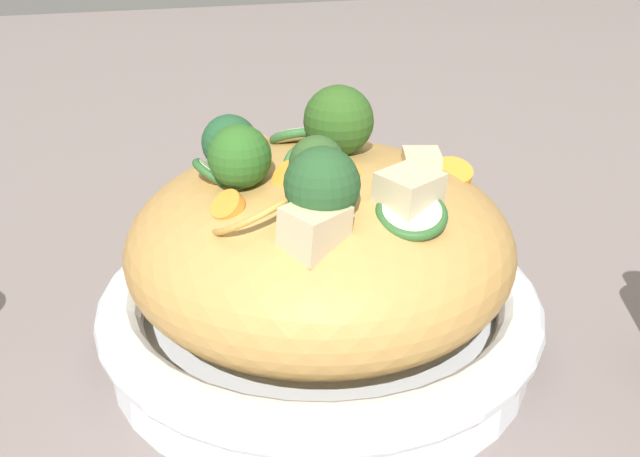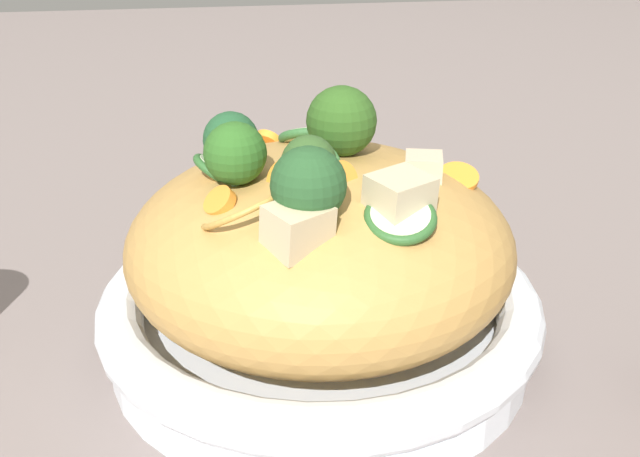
% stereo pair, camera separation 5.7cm
% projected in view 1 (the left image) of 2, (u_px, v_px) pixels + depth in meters
% --- Properties ---
extents(ground_plane, '(3.00, 3.00, 0.00)m').
position_uv_depth(ground_plane, '(320.00, 350.00, 0.61)').
color(ground_plane, slate).
extents(serving_bowl, '(0.32, 0.32, 0.06)m').
position_uv_depth(serving_bowl, '(320.00, 316.00, 0.60)').
color(serving_bowl, white).
rests_on(serving_bowl, ground_plane).
extents(noodle_heap, '(0.28, 0.28, 0.14)m').
position_uv_depth(noodle_heap, '(320.00, 245.00, 0.57)').
color(noodle_heap, '#B98946').
rests_on(noodle_heap, serving_bowl).
extents(broccoli_florets, '(0.15, 0.13, 0.06)m').
position_uv_depth(broccoli_florets, '(298.00, 152.00, 0.52)').
color(broccoli_florets, '#92B777').
rests_on(broccoli_florets, serving_bowl).
extents(carrot_coins, '(0.16, 0.20, 0.04)m').
position_uv_depth(carrot_coins, '(317.00, 175.00, 0.54)').
color(carrot_coins, orange).
rests_on(carrot_coins, serving_bowl).
extents(zucchini_slices, '(0.18, 0.15, 0.04)m').
position_uv_depth(zucchini_slices, '(322.00, 172.00, 0.54)').
color(zucchini_slices, beige).
rests_on(zucchini_slices, serving_bowl).
extents(chicken_chunks, '(0.12, 0.13, 0.04)m').
position_uv_depth(chicken_chunks, '(377.00, 202.00, 0.50)').
color(chicken_chunks, '#C4B68F').
rests_on(chicken_chunks, serving_bowl).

